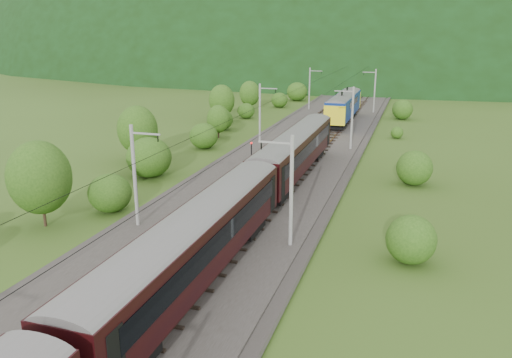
% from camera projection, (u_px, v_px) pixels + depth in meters
% --- Properties ---
extents(ground, '(600.00, 600.00, 0.00)m').
position_uv_depth(ground, '(211.00, 238.00, 37.69)').
color(ground, '#334B17').
rests_on(ground, ground).
extents(railbed, '(14.00, 220.00, 0.30)m').
position_uv_depth(railbed, '(252.00, 196.00, 46.77)').
color(railbed, '#38332D').
rests_on(railbed, ground).
extents(track_left, '(2.40, 220.00, 0.27)m').
position_uv_depth(track_left, '(228.00, 191.00, 47.41)').
color(track_left, brown).
rests_on(track_left, railbed).
extents(track_right, '(2.40, 220.00, 0.27)m').
position_uv_depth(track_right, '(277.00, 196.00, 46.00)').
color(track_right, brown).
rests_on(track_right, railbed).
extents(catenary_left, '(2.54, 192.28, 8.00)m').
position_uv_depth(catenary_left, '(260.00, 112.00, 67.40)').
color(catenary_left, gray).
rests_on(catenary_left, railbed).
extents(catenary_right, '(2.54, 192.28, 8.00)m').
position_uv_depth(catenary_right, '(352.00, 117.00, 63.79)').
color(catenary_right, gray).
rests_on(catenary_right, railbed).
extents(overhead_wires, '(4.83, 198.00, 0.03)m').
position_uv_depth(overhead_wires, '(252.00, 123.00, 44.79)').
color(overhead_wires, black).
rests_on(overhead_wires, ground).
extents(mountain_main, '(504.00, 360.00, 244.00)m').
position_uv_depth(mountain_main, '(395.00, 60.00, 274.82)').
color(mountain_main, black).
rests_on(mountain_main, ground).
extents(mountain_ridge, '(336.00, 280.00, 132.00)m').
position_uv_depth(mountain_ridge, '(220.00, 54.00, 346.73)').
color(mountain_ridge, black).
rests_on(mountain_ridge, ground).
extents(train, '(3.23, 129.73, 5.62)m').
position_uv_depth(train, '(197.00, 232.00, 29.07)').
color(train, black).
rests_on(train, ground).
extents(hazard_post_near, '(0.18, 0.18, 1.70)m').
position_uv_depth(hazard_post_near, '(326.00, 117.00, 83.59)').
color(hazard_post_near, red).
rests_on(hazard_post_near, railbed).
extents(hazard_post_far, '(0.15, 0.15, 1.44)m').
position_uv_depth(hazard_post_far, '(344.00, 107.00, 95.38)').
color(hazard_post_far, red).
rests_on(hazard_post_far, railbed).
extents(signal, '(0.24, 0.24, 2.13)m').
position_uv_depth(signal, '(251.00, 149.00, 59.12)').
color(signal, black).
rests_on(signal, railbed).
extents(vegetation_left, '(11.50, 145.51, 7.00)m').
position_uv_depth(vegetation_left, '(172.00, 134.00, 61.73)').
color(vegetation_left, '#264C14').
rests_on(vegetation_left, ground).
extents(vegetation_right, '(6.80, 102.24, 3.21)m').
position_uv_depth(vegetation_right, '(397.00, 180.00, 47.11)').
color(vegetation_right, '#264C14').
rests_on(vegetation_right, ground).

